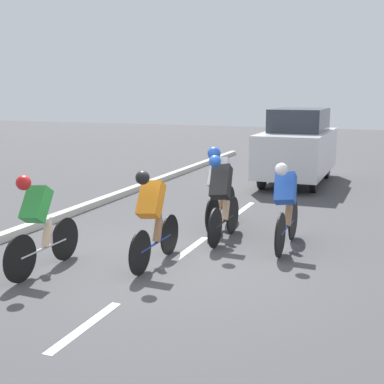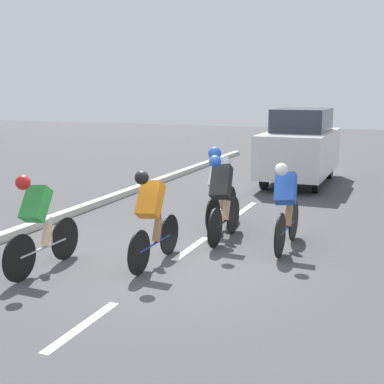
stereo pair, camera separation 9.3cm
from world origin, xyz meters
name	(u,v)px [view 1 (the left image)]	position (x,y,z in m)	size (l,w,h in m)	color
ground_plane	(175,260)	(0.00, 0.00, 0.00)	(60.00, 60.00, 0.00)	#424244
lane_stripe_near	(85,326)	(0.00, 2.53, 0.00)	(0.12, 1.40, 0.01)	white
lane_stripe_mid	(191,248)	(0.00, -0.67, 0.00)	(0.12, 1.40, 0.01)	white
lane_stripe_far	(244,209)	(0.00, -3.87, 0.00)	(0.12, 1.40, 0.01)	white
curb	(32,226)	(3.20, -0.67, 0.07)	(0.20, 25.87, 0.14)	beige
cyclist_white	(219,185)	(-0.03, -2.05, 0.83)	(0.36, 1.72, 1.57)	black
cyclist_black	(222,196)	(-0.33, -1.27, 0.79)	(0.39, 1.67, 1.52)	black
cyclist_blue	(286,205)	(-1.45, -1.20, 0.75)	(0.38, 1.76, 1.46)	black
cyclist_orange	(152,216)	(0.21, 0.35, 0.76)	(0.36, 1.68, 1.46)	black
cyclist_green	(39,221)	(1.59, 1.19, 0.75)	(0.36, 1.71, 1.44)	black
support_car	(297,146)	(-0.45, -7.65, 1.04)	(1.70, 3.91, 2.07)	black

